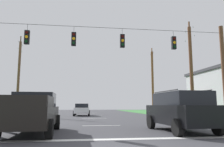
{
  "coord_description": "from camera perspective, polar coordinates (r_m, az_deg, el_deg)",
  "views": [
    {
      "loc": [
        -1.28,
        -6.05,
        1.33
      ],
      "look_at": [
        0.89,
        10.21,
        3.66
      ],
      "focal_mm": 35.8,
      "sensor_mm": 36.0,
      "label": 1
    }
  ],
  "objects": [
    {
      "name": "lane_dash_0",
      "position": [
        15.06,
        -2.78,
        -13.13
      ],
      "size": [
        2.5,
        0.15,
        0.01
      ],
      "primitive_type": "cube",
      "rotation": [
        0.0,
        0.0,
        1.57
      ],
      "color": "white",
      "rests_on": "ground"
    },
    {
      "name": "overhead_signal_span",
      "position": [
        15.5,
        -1.98,
        2.22
      ],
      "size": [
        18.09,
        0.31,
        7.33
      ],
      "color": "brown",
      "rests_on": "ground"
    },
    {
      "name": "lane_dash_1",
      "position": [
        22.96,
        -4.49,
        -11.37
      ],
      "size": [
        2.5,
        0.15,
        0.01
      ],
      "primitive_type": "cube",
      "rotation": [
        0.0,
        0.0,
        1.57
      ],
      "color": "white",
      "rests_on": "ground"
    },
    {
      "name": "lane_dash_3",
      "position": [
        38.4,
        -5.78,
        -10.02
      ],
      "size": [
        2.5,
        0.15,
        0.01
      ],
      "primitive_type": "cube",
      "rotation": [
        0.0,
        0.0,
        1.57
      ],
      "color": "white",
      "rests_on": "ground"
    },
    {
      "name": "distant_car_crossing_white",
      "position": [
        29.25,
        -7.68,
        -9.07
      ],
      "size": [
        2.15,
        4.36,
        1.52
      ],
      "color": "silver",
      "rests_on": "ground"
    },
    {
      "name": "utility_pole_far_left",
      "position": [
        32.12,
        -22.75,
        -0.55
      ],
      "size": [
        0.33,
        1.95,
        10.64
      ],
      "color": "brown",
      "rests_on": "ground"
    },
    {
      "name": "stop_bar_stripe",
      "position": [
        9.13,
        0.53,
        -16.44
      ],
      "size": [
        15.28,
        0.45,
        0.01
      ],
      "primitive_type": "cube",
      "color": "white",
      "rests_on": "ground"
    },
    {
      "name": "lane_dash_2",
      "position": [
        28.83,
        -5.15,
        -10.69
      ],
      "size": [
        2.5,
        0.15,
        0.01
      ],
      "primitive_type": "cube",
      "rotation": [
        0.0,
        0.0,
        1.57
      ],
      "color": "white",
      "rests_on": "ground"
    },
    {
      "name": "pickup_truck",
      "position": [
        11.43,
        -19.56,
        -9.45
      ],
      "size": [
        2.4,
        5.45,
        1.95
      ],
      "color": "black",
      "rests_on": "ground"
    },
    {
      "name": "distant_car_oncoming",
      "position": [
        26.86,
        22.99,
        -8.6
      ],
      "size": [
        4.34,
        2.1,
        1.52
      ],
      "color": "maroon",
      "rests_on": "ground"
    },
    {
      "name": "utility_pole_mid_right",
      "position": [
        22.91,
        19.58,
        0.95
      ],
      "size": [
        0.33,
        1.96,
        9.59
      ],
      "color": "brown",
      "rests_on": "ground"
    },
    {
      "name": "suv_black",
      "position": [
        12.08,
        17.03,
        -9.02
      ],
      "size": [
        2.41,
        4.89,
        2.05
      ],
      "color": "black",
      "rests_on": "ground"
    },
    {
      "name": "utility_pole_far_right",
      "position": [
        33.75,
        10.33,
        -2.05
      ],
      "size": [
        0.33,
        1.61,
        9.92
      ],
      "color": "brown",
      "rests_on": "ground"
    },
    {
      "name": "distant_car_far_parked",
      "position": [
        29.27,
        -21.2,
        -8.6
      ],
      "size": [
        4.45,
        2.34,
        1.52
      ],
      "color": "black",
      "rests_on": "ground"
    }
  ]
}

